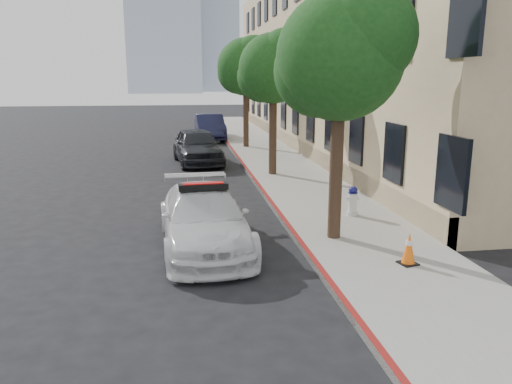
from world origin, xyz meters
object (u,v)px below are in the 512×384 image
object	(u,v)px
police_car	(204,218)
traffic_cone	(409,249)
parked_car_mid	(197,146)
fire_hydrant	(353,201)
parked_car_far	(210,127)

from	to	relation	value
police_car	traffic_cone	distance (m)	4.48
parked_car_mid	traffic_cone	world-z (taller)	parked_car_mid
police_car	parked_car_mid	world-z (taller)	parked_car_mid
fire_hydrant	traffic_cone	distance (m)	3.69
parked_car_mid	fire_hydrant	world-z (taller)	parked_car_mid
police_car	parked_car_far	xyz separation A→B (m)	(1.32, 20.37, 0.10)
parked_car_far	traffic_cone	bearing A→B (deg)	-85.03
police_car	traffic_cone	bearing A→B (deg)	-30.70
parked_car_mid	fire_hydrant	size ratio (longest dim) A/B	5.92
police_car	fire_hydrant	distance (m)	4.39
parked_car_far	traffic_cone	xyz separation A→B (m)	(2.65, -22.43, -0.31)
parked_car_mid	traffic_cone	distance (m)	14.09
parked_car_mid	parked_car_far	world-z (taller)	parked_car_mid
police_car	fire_hydrant	size ratio (longest dim) A/B	6.04
parked_car_mid	parked_car_far	size ratio (longest dim) A/B	0.99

